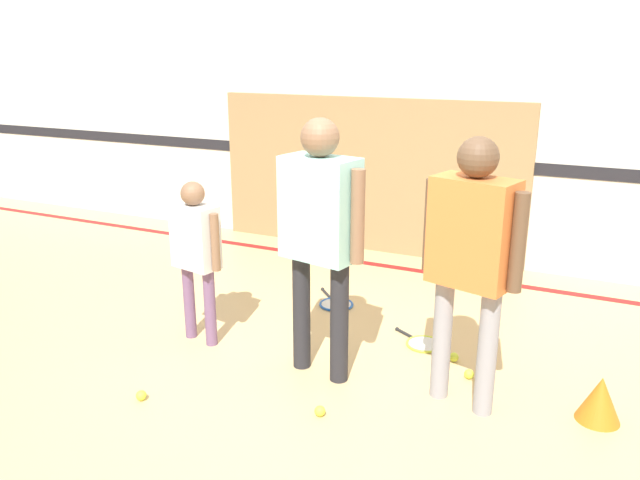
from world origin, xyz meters
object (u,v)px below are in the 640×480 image
at_px(tennis_ball_stray_right, 469,374).
at_px(training_cone, 600,399).
at_px(racket_spare_on_floor, 423,343).
at_px(racket_second_spare, 335,303).
at_px(person_student_left, 196,245).
at_px(tennis_ball_near_instructor, 320,411).
at_px(tennis_ball_by_spare_racket, 454,357).
at_px(person_student_right, 471,247).
at_px(person_instructor, 320,222).
at_px(tennis_ball_stray_left, 141,395).

distance_m(tennis_ball_stray_right, training_cone, 0.82).
height_order(racket_spare_on_floor, racket_second_spare, same).
bearing_deg(person_student_left, racket_spare_on_floor, 33.96).
bearing_deg(tennis_ball_near_instructor, racket_spare_on_floor, 75.97).
xyz_separation_m(racket_spare_on_floor, training_cone, (1.22, -0.52, 0.13)).
height_order(tennis_ball_by_spare_racket, training_cone, training_cone).
bearing_deg(person_student_right, racket_second_spare, -24.21).
relative_size(racket_second_spare, tennis_ball_stray_right, 7.49).
distance_m(person_student_left, racket_spare_on_floor, 1.83).
distance_m(tennis_ball_by_spare_racket, training_cone, 1.02).
bearing_deg(tennis_ball_by_spare_racket, training_cone, -20.75).
height_order(person_student_left, tennis_ball_stray_right, person_student_left).
height_order(person_student_right, racket_second_spare, person_student_right).
xyz_separation_m(person_student_left, racket_spare_on_floor, (1.54, 0.64, -0.75)).
relative_size(person_instructor, tennis_ball_near_instructor, 26.11).
xyz_separation_m(person_student_right, tennis_ball_by_spare_racket, (-0.16, 0.52, -0.99)).
bearing_deg(racket_spare_on_floor, person_student_left, 53.54).
bearing_deg(tennis_ball_by_spare_racket, tennis_ball_near_instructor, -119.12).
relative_size(person_student_left, tennis_ball_near_instructor, 18.57).
bearing_deg(person_instructor, tennis_ball_stray_right, 31.94).
relative_size(person_student_right, tennis_ball_by_spare_racket, 25.18).
xyz_separation_m(person_student_left, tennis_ball_stray_right, (1.96, 0.28, -0.72)).
relative_size(racket_second_spare, tennis_ball_near_instructor, 7.49).
relative_size(tennis_ball_stray_left, tennis_ball_stray_right, 1.00).
distance_m(person_instructor, training_cone, 1.98).
bearing_deg(tennis_ball_by_spare_racket, person_student_left, -165.24).
distance_m(tennis_ball_stray_left, tennis_ball_stray_right, 2.14).
distance_m(person_student_right, tennis_ball_near_instructor, 1.33).
relative_size(tennis_ball_near_instructor, tennis_ball_by_spare_racket, 1.00).
relative_size(person_instructor, tennis_ball_by_spare_racket, 26.11).
relative_size(person_student_right, tennis_ball_near_instructor, 25.18).
height_order(person_student_right, tennis_ball_stray_right, person_student_right).
bearing_deg(tennis_ball_stray_left, racket_second_spare, 75.66).
height_order(tennis_ball_by_spare_racket, tennis_ball_stray_right, same).
bearing_deg(tennis_ball_near_instructor, person_student_right, 34.33).
height_order(person_instructor, racket_second_spare, person_instructor).
relative_size(racket_spare_on_floor, tennis_ball_stray_left, 7.16).
bearing_deg(racket_spare_on_floor, racket_second_spare, 5.99).
bearing_deg(tennis_ball_near_instructor, tennis_ball_by_spare_racket, 60.88).
relative_size(tennis_ball_stray_left, training_cone, 0.23).
bearing_deg(person_student_left, racket_second_spare, 70.02).
distance_m(person_instructor, racket_second_spare, 1.59).
relative_size(racket_spare_on_floor, tennis_ball_near_instructor, 7.16).
relative_size(person_student_left, tennis_ball_by_spare_racket, 18.57).
distance_m(tennis_ball_near_instructor, tennis_ball_stray_left, 1.14).
height_order(tennis_ball_stray_left, tennis_ball_stray_right, same).
bearing_deg(tennis_ball_near_instructor, training_cone, 23.61).
relative_size(person_student_left, tennis_ball_stray_right, 18.57).
xyz_separation_m(person_student_left, tennis_ball_stray_left, (0.15, -0.86, -0.72)).
height_order(person_student_right, training_cone, person_student_right).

